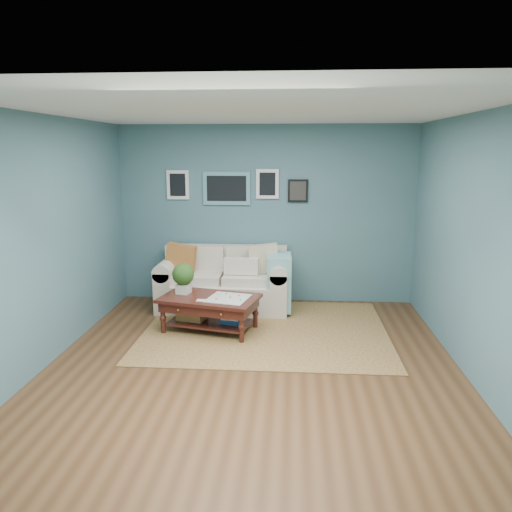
# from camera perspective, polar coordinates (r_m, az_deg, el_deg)

# --- Properties ---
(room_shell) EXTENTS (5.00, 5.02, 2.70)m
(room_shell) POSITION_cam_1_polar(r_m,az_deg,el_deg) (5.25, -0.48, 1.48)
(room_shell) COLOR brown
(room_shell) RESTS_ON ground
(area_rug) EXTENTS (3.14, 2.51, 0.01)m
(area_rug) POSITION_cam_1_polar(r_m,az_deg,el_deg) (6.62, 1.10, -8.45)
(area_rug) COLOR #58351B
(area_rug) RESTS_ON ground
(loveseat) EXTENTS (1.95, 0.89, 1.00)m
(loveseat) POSITION_cam_1_polar(r_m,az_deg,el_deg) (7.42, -3.05, -2.93)
(loveseat) COLOR beige
(loveseat) RESTS_ON ground
(coffee_table) EXTENTS (1.37, 0.98, 0.86)m
(coffee_table) POSITION_cam_1_polar(r_m,az_deg,el_deg) (6.54, -5.83, -5.26)
(coffee_table) COLOR black
(coffee_table) RESTS_ON ground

